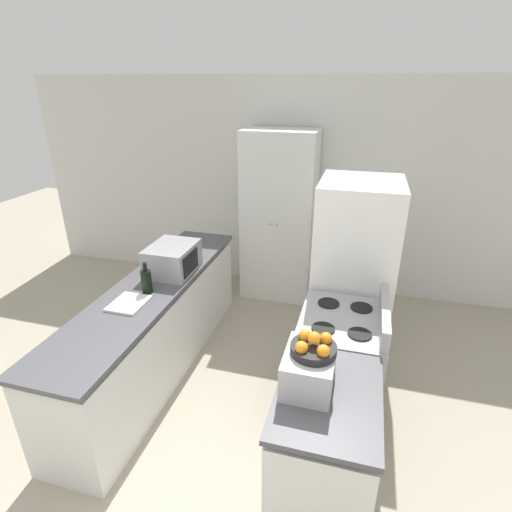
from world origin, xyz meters
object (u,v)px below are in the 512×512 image
(stove, at_px, (338,365))
(pantry_cabinet, at_px, (279,217))
(toaster_oven, at_px, (309,369))
(refrigerator, at_px, (353,274))
(fruit_bowl, at_px, (314,347))
(microwave, at_px, (173,259))
(wine_bottle, at_px, (146,281))

(stove, bearing_deg, pantry_cabinet, 115.99)
(pantry_cabinet, xyz_separation_m, toaster_oven, (0.76, -2.65, -0.02))
(refrigerator, bearing_deg, fruit_bowl, -95.91)
(pantry_cabinet, height_order, microwave, pantry_cabinet)
(wine_bottle, relative_size, fruit_bowl, 1.04)
(pantry_cabinet, bearing_deg, refrigerator, -48.22)
(refrigerator, relative_size, fruit_bowl, 6.65)
(refrigerator, bearing_deg, toaster_oven, -96.54)
(wine_bottle, relative_size, toaster_oven, 0.72)
(wine_bottle, distance_m, fruit_bowl, 1.68)
(stove, distance_m, microwave, 1.74)
(pantry_cabinet, bearing_deg, stove, -64.01)
(toaster_oven, bearing_deg, microwave, 140.83)
(stove, xyz_separation_m, microwave, (-1.59, 0.40, 0.57))
(wine_bottle, bearing_deg, microwave, 85.51)
(microwave, bearing_deg, toaster_oven, -39.17)
(pantry_cabinet, distance_m, stove, 2.15)
(microwave, height_order, wine_bottle, wine_bottle)
(refrigerator, height_order, microwave, refrigerator)
(stove, bearing_deg, toaster_oven, -100.86)
(pantry_cabinet, relative_size, microwave, 4.17)
(toaster_oven, xyz_separation_m, fruit_bowl, (0.02, 0.01, 0.15))
(stove, distance_m, fruit_bowl, 1.05)
(pantry_cabinet, relative_size, fruit_bowl, 7.71)
(pantry_cabinet, relative_size, wine_bottle, 7.41)
(pantry_cabinet, xyz_separation_m, microwave, (-0.68, -1.47, -0.00))
(toaster_oven, bearing_deg, fruit_bowl, 27.24)
(stove, height_order, refrigerator, refrigerator)
(refrigerator, relative_size, toaster_oven, 4.61)
(stove, distance_m, toaster_oven, 0.96)
(microwave, distance_m, toaster_oven, 1.86)
(wine_bottle, bearing_deg, stove, 0.99)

